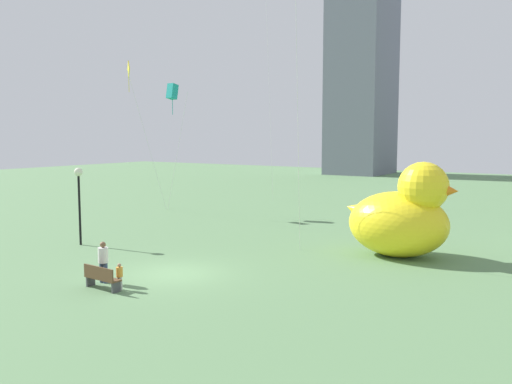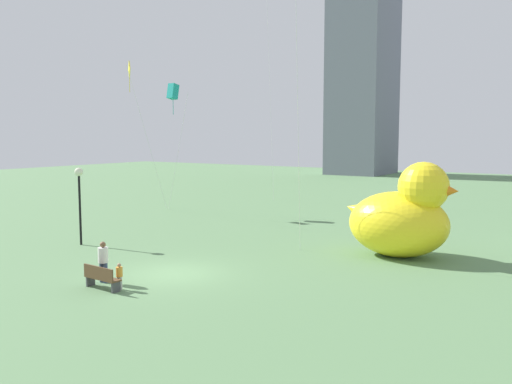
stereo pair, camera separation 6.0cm
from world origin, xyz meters
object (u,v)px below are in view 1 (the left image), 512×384
(kite_yellow, at_px, (130,76))
(park_bench, at_px, (101,277))
(person_adult, at_px, (103,260))
(kite_teal, at_px, (172,92))
(lamppost, at_px, (79,187))
(giant_inflatable_duck, at_px, (402,216))
(person_child, at_px, (120,275))

(kite_yellow, bearing_deg, park_bench, -47.66)
(person_adult, distance_m, kite_teal, 21.81)
(lamppost, xyz_separation_m, kite_teal, (-4.44, 12.45, 5.85))
(giant_inflatable_duck, distance_m, kite_yellow, 24.36)
(park_bench, distance_m, giant_inflatable_duck, 13.94)
(lamppost, relative_size, kite_teal, 0.43)
(kite_teal, bearing_deg, park_bench, -56.03)
(person_child, distance_m, kite_teal, 22.86)
(giant_inflatable_duck, xyz_separation_m, lamppost, (-15.11, -6.37, 1.14))
(person_adult, distance_m, giant_inflatable_duck, 13.71)
(person_adult, bearing_deg, lamppost, 146.62)
(person_child, bearing_deg, kite_yellow, 134.11)
(person_adult, height_order, giant_inflatable_duck, giant_inflatable_duck)
(person_adult, bearing_deg, park_bench, -46.91)
(park_bench, height_order, giant_inflatable_duck, giant_inflatable_duck)
(person_adult, bearing_deg, giant_inflatable_duck, 52.34)
(kite_yellow, bearing_deg, giant_inflatable_duck, -11.72)
(park_bench, bearing_deg, kite_teal, 123.97)
(park_bench, bearing_deg, lamppost, 145.15)
(person_child, bearing_deg, lamppost, 149.09)
(person_adult, xyz_separation_m, person_child, (1.25, -0.34, -0.35))
(person_child, bearing_deg, park_bench, -146.38)
(person_child, relative_size, giant_inflatable_duck, 0.18)
(giant_inflatable_duck, distance_m, kite_teal, 21.64)
(kite_teal, bearing_deg, lamppost, -70.37)
(giant_inflatable_duck, height_order, kite_yellow, kite_yellow)
(park_bench, bearing_deg, giant_inflatable_duck, 56.40)
(person_child, xyz_separation_m, kite_teal, (-12.45, 17.25, 8.38))
(person_child, bearing_deg, giant_inflatable_duck, 57.55)
(person_adult, bearing_deg, person_child, -15.36)
(park_bench, bearing_deg, kite_yellow, 132.34)
(park_bench, relative_size, kite_teal, 0.18)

